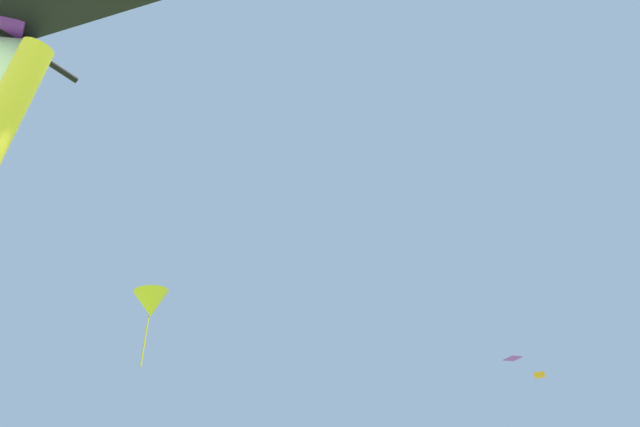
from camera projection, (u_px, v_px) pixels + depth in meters
name	position (u px, v px, depth m)	size (l,w,h in m)	color
distant_kite_purple_low_right	(513.00, 358.00, 33.50)	(0.92, 0.92, 0.17)	purple
distant_kite_orange_far_center	(539.00, 375.00, 29.78)	(0.75, 0.72, 0.32)	orange
distant_kite_yellow_mid_left	(151.00, 304.00, 19.82)	(1.41, 1.42, 2.72)	yellow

